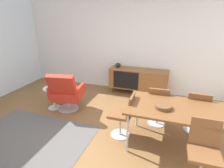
{
  "coord_description": "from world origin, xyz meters",
  "views": [
    {
      "loc": [
        1.24,
        -2.45,
        2.12
      ],
      "look_at": [
        0.17,
        0.64,
        0.86
      ],
      "focal_mm": 29.14,
      "sensor_mm": 36.0,
      "label": 1
    }
  ],
  "objects_px": {
    "lounge_chair_red": "(66,92)",
    "fruit_bowl": "(52,86)",
    "dining_chair_near_window": "(124,113)",
    "sideboard": "(138,79)",
    "wooden_bowl_on_table": "(163,106)",
    "side_table_round": "(54,95)",
    "dining_table": "(178,110)",
    "dining_chair_back_left": "(158,104)",
    "dining_chair_back_right": "(197,110)",
    "vase_cobalt": "(118,65)",
    "dining_chair_front_right": "(204,150)"
  },
  "relations": [
    {
      "from": "vase_cobalt",
      "to": "fruit_bowl",
      "type": "relative_size",
      "value": 0.78
    },
    {
      "from": "sideboard",
      "to": "vase_cobalt",
      "type": "height_order",
      "value": "vase_cobalt"
    },
    {
      "from": "dining_table",
      "to": "side_table_round",
      "type": "xyz_separation_m",
      "value": [
        -2.76,
        0.5,
        -0.38
      ]
    },
    {
      "from": "sideboard",
      "to": "dining_table",
      "type": "height_order",
      "value": "dining_table"
    },
    {
      "from": "dining_chair_near_window",
      "to": "dining_chair_back_right",
      "type": "xyz_separation_m",
      "value": [
        1.24,
        0.56,
        0.0
      ]
    },
    {
      "from": "vase_cobalt",
      "to": "fruit_bowl",
      "type": "xyz_separation_m",
      "value": [
        -1.14,
        -1.49,
        -0.22
      ]
    },
    {
      "from": "sideboard",
      "to": "fruit_bowl",
      "type": "height_order",
      "value": "sideboard"
    },
    {
      "from": "dining_chair_back_right",
      "to": "fruit_bowl",
      "type": "relative_size",
      "value": 4.28
    },
    {
      "from": "sideboard",
      "to": "dining_table",
      "type": "bearing_deg",
      "value": -62.54
    },
    {
      "from": "lounge_chair_red",
      "to": "vase_cobalt",
      "type": "bearing_deg",
      "value": 62.31
    },
    {
      "from": "dining_chair_back_left",
      "to": "dining_chair_back_right",
      "type": "bearing_deg",
      "value": -0.01
    },
    {
      "from": "dining_chair_front_right",
      "to": "dining_chair_back_right",
      "type": "relative_size",
      "value": 1.0
    },
    {
      "from": "side_table_round",
      "to": "dining_chair_near_window",
      "type": "bearing_deg",
      "value": -15.02
    },
    {
      "from": "fruit_bowl",
      "to": "dining_chair_near_window",
      "type": "bearing_deg",
      "value": -15.02
    },
    {
      "from": "dining_table",
      "to": "dining_chair_back_left",
      "type": "xyz_separation_m",
      "value": [
        -0.35,
        0.56,
        -0.23
      ]
    },
    {
      "from": "side_table_round",
      "to": "vase_cobalt",
      "type": "bearing_deg",
      "value": 52.76
    },
    {
      "from": "sideboard",
      "to": "fruit_bowl",
      "type": "xyz_separation_m",
      "value": [
        -1.73,
        -1.49,
        0.12
      ]
    },
    {
      "from": "vase_cobalt",
      "to": "lounge_chair_red",
      "type": "bearing_deg",
      "value": -117.69
    },
    {
      "from": "wooden_bowl_on_table",
      "to": "dining_chair_back_right",
      "type": "relative_size",
      "value": 0.3
    },
    {
      "from": "wooden_bowl_on_table",
      "to": "dining_chair_back_right",
      "type": "distance_m",
      "value": 0.92
    },
    {
      "from": "dining_chair_back_left",
      "to": "side_table_round",
      "type": "height_order",
      "value": "dining_chair_back_left"
    },
    {
      "from": "wooden_bowl_on_table",
      "to": "dining_chair_back_left",
      "type": "relative_size",
      "value": 0.3
    },
    {
      "from": "sideboard",
      "to": "dining_chair_near_window",
      "type": "distance_m",
      "value": 2.0
    },
    {
      "from": "vase_cobalt",
      "to": "lounge_chair_red",
      "type": "distance_m",
      "value": 1.72
    },
    {
      "from": "dining_table",
      "to": "dining_chair_front_right",
      "type": "bearing_deg",
      "value": -58.05
    },
    {
      "from": "wooden_bowl_on_table",
      "to": "lounge_chair_red",
      "type": "bearing_deg",
      "value": 164.76
    },
    {
      "from": "vase_cobalt",
      "to": "side_table_round",
      "type": "relative_size",
      "value": 0.3
    },
    {
      "from": "lounge_chair_red",
      "to": "fruit_bowl",
      "type": "height_order",
      "value": "lounge_chair_red"
    },
    {
      "from": "dining_table",
      "to": "dining_chair_near_window",
      "type": "height_order",
      "value": "dining_chair_near_window"
    },
    {
      "from": "dining_chair_near_window",
      "to": "fruit_bowl",
      "type": "height_order",
      "value": "dining_chair_near_window"
    },
    {
      "from": "wooden_bowl_on_table",
      "to": "fruit_bowl",
      "type": "distance_m",
      "value": 2.61
    },
    {
      "from": "dining_chair_front_right",
      "to": "sideboard",
      "type": "bearing_deg",
      "value": 118.48
    },
    {
      "from": "dining_table",
      "to": "side_table_round",
      "type": "height_order",
      "value": "dining_table"
    },
    {
      "from": "dining_table",
      "to": "side_table_round",
      "type": "relative_size",
      "value": 3.08
    },
    {
      "from": "lounge_chair_red",
      "to": "side_table_round",
      "type": "relative_size",
      "value": 1.82
    },
    {
      "from": "dining_chair_back_right",
      "to": "dining_table",
      "type": "bearing_deg",
      "value": -121.97
    },
    {
      "from": "dining_chair_back_left",
      "to": "dining_chair_back_right",
      "type": "height_order",
      "value": "same"
    },
    {
      "from": "dining_chair_front_right",
      "to": "lounge_chair_red",
      "type": "xyz_separation_m",
      "value": [
        -2.76,
        1.06,
        -0.0
      ]
    },
    {
      "from": "vase_cobalt",
      "to": "dining_chair_front_right",
      "type": "bearing_deg",
      "value": -52.3
    },
    {
      "from": "dining_table",
      "to": "dining_chair_back_right",
      "type": "relative_size",
      "value": 1.87
    },
    {
      "from": "dining_chair_near_window",
      "to": "fruit_bowl",
      "type": "relative_size",
      "value": 4.28
    },
    {
      "from": "fruit_bowl",
      "to": "sideboard",
      "type": "bearing_deg",
      "value": 40.84
    },
    {
      "from": "sideboard",
      "to": "vase_cobalt",
      "type": "xyz_separation_m",
      "value": [
        -0.59,
        0.0,
        0.34
      ]
    },
    {
      "from": "dining_chair_back_left",
      "to": "dining_table",
      "type": "bearing_deg",
      "value": -58.21
    },
    {
      "from": "dining_chair_front_right",
      "to": "dining_table",
      "type": "bearing_deg",
      "value": 121.95
    },
    {
      "from": "dining_chair_front_right",
      "to": "dining_chair_back_left",
      "type": "bearing_deg",
      "value": 121.87
    },
    {
      "from": "sideboard",
      "to": "wooden_bowl_on_table",
      "type": "relative_size",
      "value": 6.15
    },
    {
      "from": "vase_cobalt",
      "to": "dining_chair_back_right",
      "type": "bearing_deg",
      "value": -36.06
    },
    {
      "from": "dining_table",
      "to": "lounge_chair_red",
      "type": "xyz_separation_m",
      "value": [
        -2.41,
        0.5,
        -0.23
      ]
    },
    {
      "from": "vase_cobalt",
      "to": "dining_chair_near_window",
      "type": "xyz_separation_m",
      "value": [
        0.74,
        -2.0,
        -0.31
      ]
    }
  ]
}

